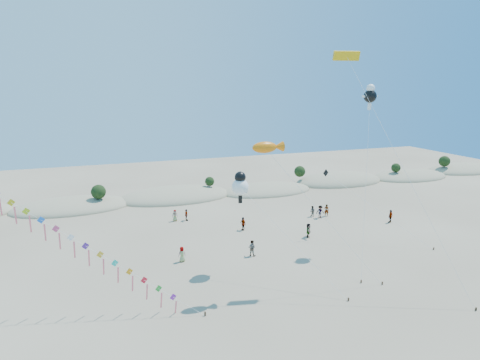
{
  "coord_description": "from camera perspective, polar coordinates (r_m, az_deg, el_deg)",
  "views": [
    {
      "loc": [
        -11.43,
        -19.14,
        17.96
      ],
      "look_at": [
        0.35,
        14.0,
        9.8
      ],
      "focal_mm": 30.0,
      "sensor_mm": 36.0,
      "label": 1
    }
  ],
  "objects": [
    {
      "name": "fish_kite",
      "position": [
        34.87,
        4.04,
        4.63
      ],
      "size": [
        11.65,
        4.41,
        13.4
      ],
      "color": "#3F2D1E",
      "rests_on": "ground"
    },
    {
      "name": "beachgoers",
      "position": [
        52.19,
        5.83,
        -6.13
      ],
      "size": [
        30.21,
        15.21,
        1.8
      ],
      "color": "slate",
      "rests_on": "ground"
    },
    {
      "name": "cartoon_kite_low",
      "position": [
        39.41,
        0.05,
        -0.72
      ],
      "size": [
        7.31,
        10.64,
        9.93
      ],
      "color": "#3F2D1E",
      "rests_on": "ground"
    },
    {
      "name": "dune_ridge",
      "position": [
        67.87,
        -8.28,
        -2.32
      ],
      "size": [
        145.3,
        11.49,
        5.57
      ],
      "color": "gray",
      "rests_on": "ground"
    },
    {
      "name": "dark_kite",
      "position": [
        49.66,
        16.29,
        -2.05
      ],
      "size": [
        9.59,
        8.95,
        8.27
      ],
      "color": "#3F2D1E",
      "rests_on": "ground"
    },
    {
      "name": "parafoil_kite",
      "position": [
        39.43,
        15.14,
        16.21
      ],
      "size": [
        7.6,
        11.85,
        21.21
      ],
      "color": "#3F2D1E",
      "rests_on": "ground"
    },
    {
      "name": "cartoon_kite_high",
      "position": [
        47.58,
        18.03,
        11.41
      ],
      "size": [
        7.54,
        9.96,
        18.31
      ],
      "color": "#3F2D1E",
      "rests_on": "ground"
    }
  ]
}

